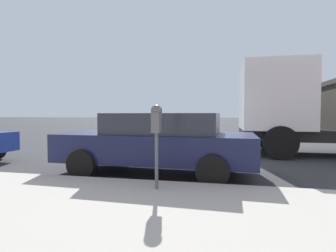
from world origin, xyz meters
TOP-DOWN VIEW (x-y plane):
  - ground_plane at (0.00, 0.00)m, footprint 220.00×220.00m
  - parking_meter at (-2.75, -0.19)m, footprint 0.21×0.19m
  - car_navy at (-1.04, 0.21)m, footprint 2.20×4.54m

SIDE VIEW (x-z plane):
  - ground_plane at x=0.00m, z-range 0.00..0.00m
  - car_navy at x=-1.04m, z-range 0.05..1.47m
  - parking_meter at x=-2.75m, z-range 0.50..1.93m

